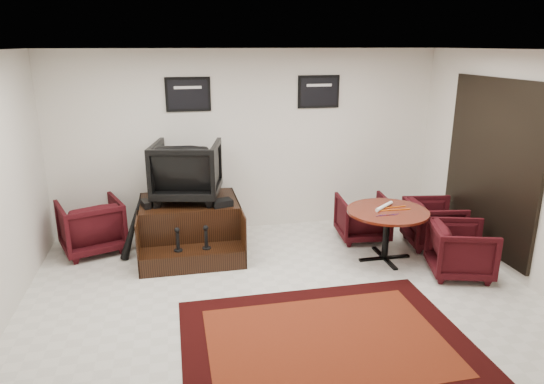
{
  "coord_description": "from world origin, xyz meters",
  "views": [
    {
      "loc": [
        -1.17,
        -4.83,
        2.86
      ],
      "look_at": [
        0.03,
        0.9,
        1.06
      ],
      "focal_mm": 32.0,
      "sensor_mm": 36.0,
      "label": 1
    }
  ],
  "objects_px": {
    "armchair_side": "(91,223)",
    "table_chair_window": "(434,221)",
    "meeting_table": "(387,216)",
    "shine_chair": "(187,168)",
    "shine_podium": "(190,228)",
    "table_chair_corner": "(461,248)",
    "table_chair_back": "(363,216)"
  },
  "relations": [
    {
      "from": "table_chair_corner",
      "to": "table_chair_window",
      "type": "bearing_deg",
      "value": 7.52
    },
    {
      "from": "shine_podium",
      "to": "table_chair_window",
      "type": "bearing_deg",
      "value": -9.51
    },
    {
      "from": "armchair_side",
      "to": "table_chair_corner",
      "type": "xyz_separation_m",
      "value": [
        4.73,
        -1.76,
        -0.04
      ]
    },
    {
      "from": "armchair_side",
      "to": "meeting_table",
      "type": "xyz_separation_m",
      "value": [
        3.99,
        -1.13,
        0.21
      ]
    },
    {
      "from": "table_chair_back",
      "to": "table_chair_window",
      "type": "height_order",
      "value": "table_chair_window"
    },
    {
      "from": "armchair_side",
      "to": "table_chair_back",
      "type": "height_order",
      "value": "armchair_side"
    },
    {
      "from": "armchair_side",
      "to": "table_chair_window",
      "type": "distance_m",
      "value": 4.95
    },
    {
      "from": "shine_podium",
      "to": "meeting_table",
      "type": "xyz_separation_m",
      "value": [
        2.61,
        -0.9,
        0.3
      ]
    },
    {
      "from": "shine_podium",
      "to": "table_chair_window",
      "type": "xyz_separation_m",
      "value": [
        3.5,
        -0.59,
        0.05
      ]
    },
    {
      "from": "table_chair_back",
      "to": "table_chair_corner",
      "type": "bearing_deg",
      "value": 124.48
    },
    {
      "from": "shine_chair",
      "to": "table_chair_back",
      "type": "xyz_separation_m",
      "value": [
        2.58,
        -0.27,
        -0.81
      ]
    },
    {
      "from": "meeting_table",
      "to": "shine_chair",
      "type": "bearing_deg",
      "value": 158.27
    },
    {
      "from": "table_chair_back",
      "to": "table_chair_window",
      "type": "distance_m",
      "value": 1.03
    },
    {
      "from": "shine_chair",
      "to": "meeting_table",
      "type": "distance_m",
      "value": 2.86
    },
    {
      "from": "shine_chair",
      "to": "table_chair_corner",
      "type": "xyz_separation_m",
      "value": [
        3.35,
        -1.67,
        -0.81
      ]
    },
    {
      "from": "table_chair_back",
      "to": "shine_chair",
      "type": "bearing_deg",
      "value": -0.47
    },
    {
      "from": "shine_podium",
      "to": "table_chair_corner",
      "type": "distance_m",
      "value": 3.68
    },
    {
      "from": "meeting_table",
      "to": "table_chair_window",
      "type": "relative_size",
      "value": 1.45
    },
    {
      "from": "table_chair_back",
      "to": "table_chair_corner",
      "type": "height_order",
      "value": "table_chair_corner"
    },
    {
      "from": "armchair_side",
      "to": "table_chair_window",
      "type": "xyz_separation_m",
      "value": [
        4.88,
        -0.82,
        -0.04
      ]
    },
    {
      "from": "shine_podium",
      "to": "shine_chair",
      "type": "distance_m",
      "value": 0.87
    },
    {
      "from": "table_chair_corner",
      "to": "shine_chair",
      "type": "bearing_deg",
      "value": 79.96
    },
    {
      "from": "armchair_side",
      "to": "table_chair_window",
      "type": "relative_size",
      "value": 1.11
    },
    {
      "from": "shine_podium",
      "to": "shine_chair",
      "type": "relative_size",
      "value": 1.53
    },
    {
      "from": "table_chair_window",
      "to": "table_chair_corner",
      "type": "xyz_separation_m",
      "value": [
        -0.15,
        -0.94,
        -0.0
      ]
    },
    {
      "from": "shine_chair",
      "to": "armchair_side",
      "type": "bearing_deg",
      "value": 8.36
    },
    {
      "from": "table_chair_window",
      "to": "table_chair_corner",
      "type": "bearing_deg",
      "value": 179.45
    },
    {
      "from": "armchair_side",
      "to": "shine_podium",
      "type": "bearing_deg",
      "value": 150.18
    },
    {
      "from": "shine_chair",
      "to": "shine_podium",
      "type": "bearing_deg",
      "value": 102.09
    },
    {
      "from": "table_chair_window",
      "to": "armchair_side",
      "type": "bearing_deg",
      "value": 88.84
    },
    {
      "from": "table_chair_corner",
      "to": "table_chair_back",
      "type": "bearing_deg",
      "value": 45.36
    },
    {
      "from": "table_chair_window",
      "to": "shine_podium",
      "type": "bearing_deg",
      "value": 88.88
    }
  ]
}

